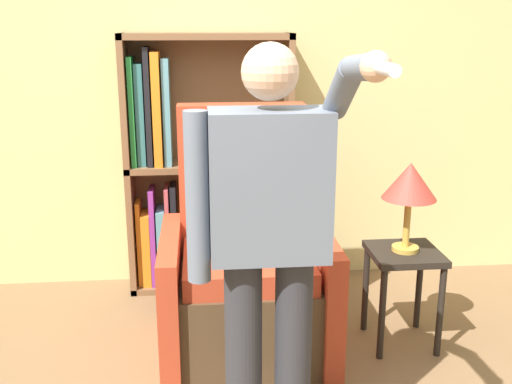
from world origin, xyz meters
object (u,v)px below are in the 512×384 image
object	(u,v)px
armchair	(246,276)
table_lamp	(410,184)
person_standing	(269,235)
side_table	(404,270)
bookcase	(189,169)

from	to	relation	value
armchair	table_lamp	distance (m)	1.02
person_standing	table_lamp	size ratio (longest dim) A/B	3.43
side_table	table_lamp	world-z (taller)	table_lamp
bookcase	person_standing	world-z (taller)	bookcase
armchair	side_table	size ratio (longest dim) A/B	2.39
bookcase	side_table	bearing A→B (deg)	-37.32
person_standing	side_table	bearing A→B (deg)	44.52
side_table	table_lamp	bearing A→B (deg)	90.00
armchair	side_table	bearing A→B (deg)	-4.87
bookcase	armchair	bearing A→B (deg)	-69.42
armchair	person_standing	distance (m)	1.07
armchair	side_table	distance (m)	0.87
side_table	armchair	bearing A→B (deg)	175.13
side_table	table_lamp	xyz separation A→B (m)	(0.00, 0.00, 0.49)
bookcase	armchair	distance (m)	0.97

